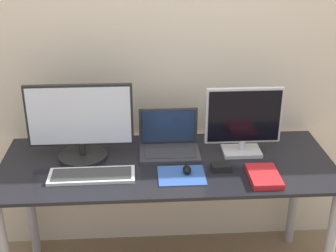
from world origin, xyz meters
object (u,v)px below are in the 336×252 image
Objects in this scene: monitor_left at (80,124)px; power_brick at (221,167)px; keyboard at (92,175)px; book at (264,176)px; laptop at (169,142)px; monitor_right at (243,121)px; mouse at (187,170)px.

power_brick is (0.71, -0.18, -0.18)m from monitor_left.
keyboard is (0.06, -0.21, -0.19)m from monitor_left.
monitor_left is 2.47× the size of book.
monitor_left is 0.49m from laptop.
keyboard is at bearing -147.74° from laptop.
monitor_right reaches higher than laptop.
keyboard is (-0.40, -0.25, -0.05)m from laptop.
keyboard is (-0.79, -0.21, -0.18)m from monitor_right.
monitor_right is 0.33m from book.
monitor_left reaches higher than mouse.
keyboard is at bearing -179.46° from mouse.
laptop is (-0.39, 0.04, -0.13)m from monitor_right.
monitor_left reaches higher than book.
power_brick is at bearing -128.58° from monitor_right.
mouse reaches higher than keyboard.
monitor_left reaches higher than monitor_right.
monitor_left is 8.03× the size of mouse.
power_brick reaches higher than keyboard.
monitor_left is at bearing 166.06° from power_brick.
mouse is 0.18m from power_brick.
book is at bearing -28.06° from power_brick.
laptop is at bearing 138.71° from power_brick.
power_brick is (-0.14, -0.18, -0.17)m from monitor_right.
mouse is at bearing -171.13° from power_brick.
mouse is (0.54, -0.20, -0.17)m from monitor_left.
book is (0.05, -0.28, -0.17)m from monitor_right.
laptop is 0.55m from book.
power_brick is at bearing 151.94° from book.
mouse is at bearing -73.37° from laptop.
monitor_right is at bearing 51.42° from power_brick.
monitor_right is at bearing 32.80° from mouse.
mouse is 0.31× the size of book.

